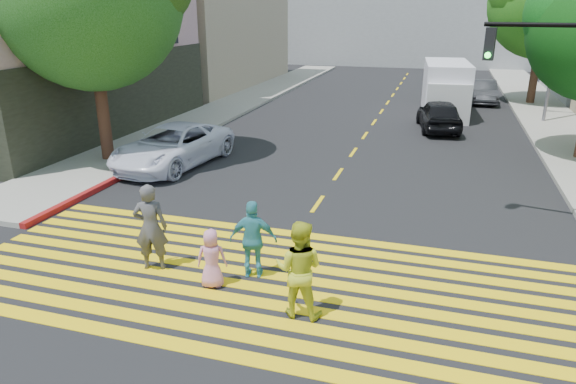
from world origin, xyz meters
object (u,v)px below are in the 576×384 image
at_px(pedestrian_woman, 299,269).
at_px(dark_car_near, 439,115).
at_px(pedestrian_child, 212,258).
at_px(white_sedan, 173,146).
at_px(silver_car, 451,83).
at_px(pedestrian_extra, 253,240).
at_px(pedestrian_man, 151,227).
at_px(dark_car_parked, 483,92).
at_px(white_van, 446,90).

distance_m(pedestrian_woman, dark_car_near, 16.91).
xyz_separation_m(pedestrian_child, white_sedan, (-5.00, 7.52, 0.10)).
relative_size(white_sedan, silver_car, 1.03).
relative_size(pedestrian_woman, silver_car, 0.37).
bearing_deg(pedestrian_extra, silver_car, -110.53).
bearing_deg(white_sedan, pedestrian_child, -49.16).
relative_size(dark_car_near, silver_car, 0.84).
bearing_deg(white_sedan, pedestrian_extra, -43.31).
bearing_deg(pedestrian_woman, pedestrian_child, -14.46).
relative_size(pedestrian_man, dark_car_parked, 0.48).
relative_size(pedestrian_child, silver_car, 0.25).
relative_size(pedestrian_woman, dark_car_parked, 0.46).
distance_m(pedestrian_woman, pedestrian_extra, 1.72).
distance_m(pedestrian_woman, dark_car_parked, 25.73).
bearing_deg(pedestrian_extra, pedestrian_child, 31.57).
height_order(pedestrian_child, white_sedan, white_sedan).
xyz_separation_m(pedestrian_woman, silver_car, (2.63, 28.40, -0.20)).
bearing_deg(dark_car_parked, dark_car_near, -107.82).
bearing_deg(dark_car_near, pedestrian_man, 61.57).
bearing_deg(silver_car, white_van, 80.01).
bearing_deg(dark_car_near, pedestrian_extra, 68.74).
height_order(pedestrian_man, silver_car, pedestrian_man).
bearing_deg(pedestrian_woman, white_sedan, -49.80).
relative_size(pedestrian_extra, silver_car, 0.33).
height_order(pedestrian_man, pedestrian_woman, pedestrian_man).
height_order(pedestrian_child, white_van, white_van).
xyz_separation_m(pedestrian_man, white_sedan, (-3.43, 7.19, -0.25)).
distance_m(pedestrian_extra, white_van, 19.96).
bearing_deg(pedestrian_child, pedestrian_man, -29.01).
relative_size(pedestrian_man, white_van, 0.33).
bearing_deg(white_van, dark_car_near, -97.02).
bearing_deg(dark_car_near, pedestrian_child, 66.99).
bearing_deg(white_sedan, dark_car_near, 51.33).
bearing_deg(dark_car_parked, silver_car, 118.85).
xyz_separation_m(dark_car_near, dark_car_parked, (2.39, 8.56, -0.06)).
relative_size(pedestrian_child, white_van, 0.21).
distance_m(dark_car_near, silver_car, 11.64).
bearing_deg(dark_car_near, dark_car_parked, -114.60).
relative_size(dark_car_near, white_van, 0.72).
bearing_deg(pedestrian_woman, silver_car, -96.14).
height_order(pedestrian_extra, dark_car_parked, pedestrian_extra).
relative_size(pedestrian_child, dark_car_near, 0.29).
distance_m(pedestrian_woman, pedestrian_child, 2.05).
bearing_deg(pedestrian_child, white_van, -118.87).
height_order(pedestrian_woman, dark_car_near, pedestrian_woman).
bearing_deg(white_sedan, pedestrian_woman, -41.70).
height_order(pedestrian_woman, pedestrian_extra, pedestrian_woman).
relative_size(pedestrian_child, dark_car_parked, 0.31).
bearing_deg(pedestrian_man, pedestrian_woman, 148.84).
bearing_deg(pedestrian_man, white_sedan, -82.74).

